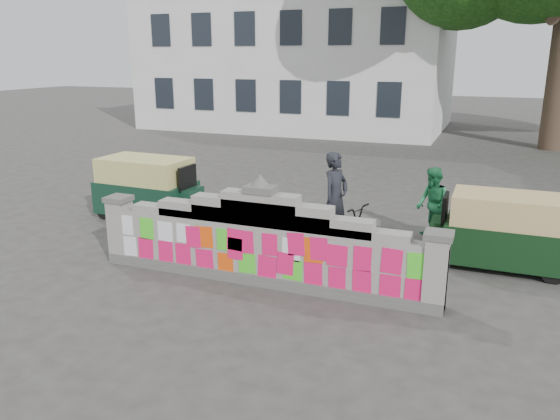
{
  "coord_description": "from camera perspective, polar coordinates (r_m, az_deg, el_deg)",
  "views": [
    {
      "loc": [
        3.67,
        -8.37,
        3.97
      ],
      "look_at": [
        -0.03,
        1.0,
        1.1
      ],
      "focal_mm": 35.0,
      "sensor_mm": 36.0,
      "label": 1
    }
  ],
  "objects": [
    {
      "name": "rickshaw_left",
      "position": [
        14.0,
        -13.58,
        2.32
      ],
      "size": [
        2.78,
        1.36,
        1.53
      ],
      "rotation": [
        0.0,
        0.0,
        -0.03
      ],
      "color": "#103121",
      "rests_on": "ground"
    },
    {
      "name": "rickshaw_right",
      "position": [
        11.26,
        22.27,
        -1.95
      ],
      "size": [
        2.61,
        1.21,
        1.44
      ],
      "rotation": [
        0.0,
        0.0,
        3.14
      ],
      "color": "black",
      "rests_on": "ground"
    },
    {
      "name": "pedestrian",
      "position": [
        12.41,
        15.62,
        0.57
      ],
      "size": [
        0.94,
        1.0,
        1.63
      ],
      "primitive_type": "imported",
      "rotation": [
        0.0,
        0.0,
        -1.03
      ],
      "color": "#227D47",
      "rests_on": "ground"
    },
    {
      "name": "building",
      "position": [
        32.18,
        2.29,
        15.97
      ],
      "size": [
        16.0,
        10.0,
        8.9
      ],
      "color": "silver",
      "rests_on": "ground"
    },
    {
      "name": "ground",
      "position": [
        9.97,
        -1.95,
        -7.58
      ],
      "size": [
        100.0,
        100.0,
        0.0
      ],
      "primitive_type": "plane",
      "color": "#383533",
      "rests_on": "ground"
    },
    {
      "name": "cyclist_rider",
      "position": [
        11.18,
        5.77,
        0.05
      ],
      "size": [
        0.65,
        0.79,
        1.87
      ],
      "primitive_type": "imported",
      "rotation": [
        0.0,
        0.0,
        1.23
      ],
      "color": "black",
      "rests_on": "ground"
    },
    {
      "name": "cyclist_bike",
      "position": [
        11.29,
        5.71,
        -1.81
      ],
      "size": [
        2.22,
        1.39,
        1.1
      ],
      "primitive_type": "imported",
      "rotation": [
        0.0,
        0.0,
        1.23
      ],
      "color": "black",
      "rests_on": "ground"
    },
    {
      "name": "parapet_wall",
      "position": [
        9.69,
        -2.01,
        -3.53
      ],
      "size": [
        6.48,
        0.44,
        2.01
      ],
      "color": "#4C4C49",
      "rests_on": "ground"
    }
  ]
}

